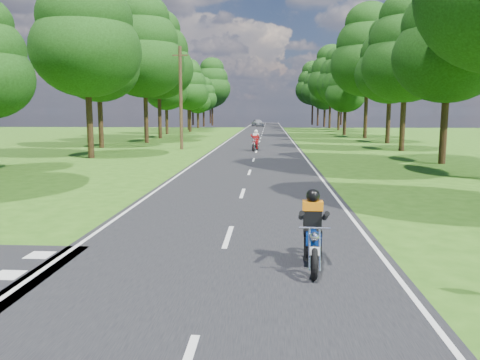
{
  "coord_description": "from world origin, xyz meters",
  "views": [
    {
      "loc": [
        0.96,
        -8.83,
        2.99
      ],
      "look_at": [
        0.16,
        4.0,
        1.1
      ],
      "focal_mm": 35.0,
      "sensor_mm": 36.0,
      "label": 1
    }
  ],
  "objects": [
    {
      "name": "telegraph_pole",
      "position": [
        -6.0,
        28.0,
        4.07
      ],
      "size": [
        1.2,
        0.26,
        8.0
      ],
      "color": "#382616",
      "rests_on": "ground"
    },
    {
      "name": "ground",
      "position": [
        0.0,
        0.0,
        0.0
      ],
      "size": [
        160.0,
        160.0,
        0.0
      ],
      "primitive_type": "plane",
      "color": "#295413",
      "rests_on": "ground"
    },
    {
      "name": "road_markings",
      "position": [
        -0.14,
        48.13,
        0.02
      ],
      "size": [
        7.4,
        140.0,
        0.01
      ],
      "color": "silver",
      "rests_on": "main_road"
    },
    {
      "name": "rider_near_blue",
      "position": [
        1.81,
        -0.04,
        0.76
      ],
      "size": [
        0.67,
        1.81,
        1.49
      ],
      "primitive_type": null,
      "rotation": [
        0.0,
        0.0,
        -0.04
      ],
      "color": "navy",
      "rests_on": "main_road"
    },
    {
      "name": "rider_far_red",
      "position": [
        -0.08,
        26.82,
        0.82
      ],
      "size": [
        0.92,
        2.0,
        1.61
      ],
      "primitive_type": null,
      "rotation": [
        0.0,
        0.0,
        -0.15
      ],
      "color": "#A90D19",
      "rests_on": "main_road"
    },
    {
      "name": "distant_car",
      "position": [
        -1.37,
        85.69,
        0.75
      ],
      "size": [
        2.89,
        4.58,
        1.45
      ],
      "primitive_type": "imported",
      "rotation": [
        0.0,
        0.0,
        0.3
      ],
      "color": "#B0B2B7",
      "rests_on": "main_road"
    },
    {
      "name": "main_road",
      "position": [
        0.0,
        50.0,
        0.01
      ],
      "size": [
        7.0,
        140.0,
        0.02
      ],
      "primitive_type": "cube",
      "color": "black",
      "rests_on": "ground"
    },
    {
      "name": "treeline",
      "position": [
        1.43,
        60.06,
        8.25
      ],
      "size": [
        40.0,
        115.35,
        14.78
      ],
      "color": "black",
      "rests_on": "ground"
    }
  ]
}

